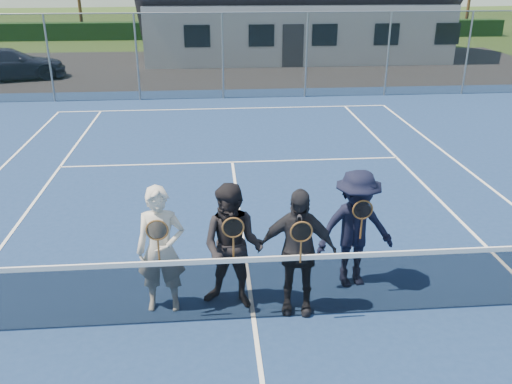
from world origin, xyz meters
TOP-DOWN VIEW (x-y plane):
  - ground at (0.00, 20.00)m, footprint 220.00×220.00m
  - court_surface at (0.00, 0.00)m, footprint 30.00×30.00m
  - tarmac_carpark at (-4.00, 20.00)m, footprint 40.00×12.00m
  - hedge_row at (0.00, 32.00)m, footprint 40.00×1.20m
  - car_c at (-8.95, 17.97)m, footprint 4.87×3.11m
  - court_markings at (0.00, 0.00)m, footprint 11.03×23.83m
  - tennis_net at (0.00, 0.00)m, footprint 11.68×0.08m
  - perimeter_fence at (0.00, 13.50)m, footprint 30.07×0.07m
  - player_a at (-1.21, 0.38)m, footprint 0.67×0.51m
  - player_b at (-0.25, 0.37)m, footprint 1.05×0.93m
  - player_c at (0.60, 0.18)m, footprint 1.12×0.63m
  - player_d at (1.54, 0.77)m, footprint 1.24×0.82m

SIDE VIEW (x-z plane):
  - ground at x=0.00m, z-range 0.00..0.00m
  - tarmac_carpark at x=-4.00m, z-range 0.00..0.01m
  - court_surface at x=0.00m, z-range 0.00..0.02m
  - court_markings at x=0.00m, z-range 0.02..0.03m
  - tennis_net at x=0.00m, z-range -0.01..1.09m
  - hedge_row at x=0.00m, z-range 0.00..1.10m
  - car_c at x=-8.95m, z-range 0.00..1.31m
  - player_d at x=1.54m, z-range 0.02..1.82m
  - player_b at x=-0.25m, z-range 0.02..1.82m
  - player_c at x=0.60m, z-range 0.02..1.82m
  - player_a at x=-1.21m, z-range 0.02..1.82m
  - perimeter_fence at x=0.00m, z-range 0.01..3.03m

